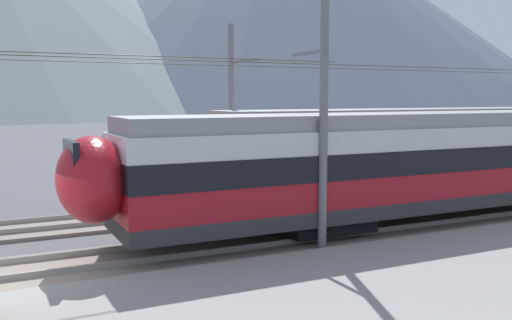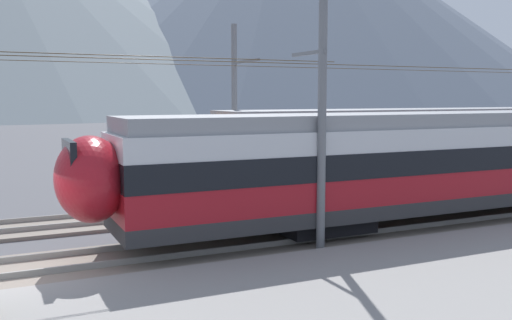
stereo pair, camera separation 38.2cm
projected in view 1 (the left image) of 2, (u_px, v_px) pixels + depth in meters
The scene contains 6 objects.
ground_plane at pixel (8, 287), 13.18m from camera, with size 400.00×400.00×0.00m, color #4C4C51.
track_near at pixel (7, 275), 13.86m from camera, with size 120.00×3.00×0.28m.
train_far_track at pixel (510, 140), 28.30m from camera, with size 34.02×2.97×4.27m.
catenary_mast_mid at pixel (321, 120), 15.77m from camera, with size 42.22×1.81×7.11m.
catenary_mast_far_side at pixel (233, 108), 23.79m from camera, with size 42.22×2.57×7.39m.
mountain_right_ridge at pixel (276, 4), 200.54m from camera, with size 195.73×195.73×73.78m, color #515B6B.
Camera 1 is at (-0.49, -14.00, 4.38)m, focal length 39.98 mm.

